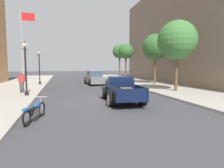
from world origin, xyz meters
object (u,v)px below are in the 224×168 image
at_px(street_tree_second, 155,47).
at_px(street_tree_farthest, 120,52).
at_px(hotrod_truck_navy, 121,90).
at_px(car_background_grey, 94,78).
at_px(street_lamp_far, 39,65).
at_px(pedestrian_sidewalk_left, 22,81).
at_px(flagpole, 24,38).
at_px(motorcycle_parked, 35,110).
at_px(street_tree_third, 126,52).
at_px(street_lamp_near, 26,64).
at_px(street_tree_nearest, 177,40).

relative_size(street_tree_second, street_tree_farthest, 0.99).
relative_size(hotrod_truck_navy, car_background_grey, 1.14).
bearing_deg(car_background_grey, street_lamp_far, 176.57).
distance_m(hotrod_truck_navy, pedestrian_sidewalk_left, 8.25).
height_order(hotrod_truck_navy, flagpole, flagpole).
distance_m(street_lamp_far, flagpole, 5.51).
height_order(motorcycle_parked, street_tree_second, street_tree_second).
relative_size(street_tree_third, street_tree_farthest, 0.91).
bearing_deg(hotrod_truck_navy, street_tree_second, 52.32).
relative_size(street_lamp_near, street_tree_farthest, 0.66).
relative_size(motorcycle_parked, street_tree_farthest, 0.35).
distance_m(street_lamp_near, street_tree_farthest, 22.09).
height_order(pedestrian_sidewalk_left, street_tree_farthest, street_tree_farthest).
bearing_deg(flagpole, street_tree_nearest, -42.54).
bearing_deg(flagpole, street_lamp_near, -80.17).
xyz_separation_m(motorcycle_parked, street_tree_nearest, (10.48, 6.09, 3.94)).
height_order(hotrod_truck_navy, street_tree_second, street_tree_second).
distance_m(motorcycle_parked, street_lamp_near, 7.00).
xyz_separation_m(street_tree_nearest, street_tree_farthest, (0.60, 18.58, 0.34)).
distance_m(street_lamp_near, street_lamp_far, 8.59).
bearing_deg(street_lamp_far, street_tree_third, 17.01).
bearing_deg(car_background_grey, street_lamp_near, -127.46).
relative_size(hotrod_truck_navy, street_tree_nearest, 0.85).
bearing_deg(hotrod_truck_navy, flagpole, 118.05).
bearing_deg(street_tree_third, street_tree_farthest, 81.94).
xyz_separation_m(car_background_grey, street_tree_nearest, (5.57, -8.71, 3.61)).
height_order(car_background_grey, street_tree_farthest, street_tree_farthest).
distance_m(flagpole, street_tree_farthest, 15.72).
distance_m(street_tree_second, street_tree_farthest, 12.27).
bearing_deg(street_tree_third, street_tree_nearest, -88.92).
xyz_separation_m(car_background_grey, flagpole, (-8.43, 4.14, 5.00)).
distance_m(car_background_grey, street_tree_second, 8.07).
bearing_deg(street_tree_farthest, street_lamp_near, -124.58).
bearing_deg(flagpole, street_tree_farthest, 21.42).
bearing_deg(hotrod_truck_navy, car_background_grey, 89.19).
distance_m(hotrod_truck_navy, street_lamp_far, 13.35).
bearing_deg(flagpole, hotrod_truck_navy, -61.95).
bearing_deg(street_tree_farthest, street_tree_nearest, -91.86).
relative_size(pedestrian_sidewalk_left, flagpole, 0.18).
bearing_deg(car_background_grey, pedestrian_sidewalk_left, -136.12).
bearing_deg(street_lamp_far, street_tree_farthest, 37.36).
distance_m(street_lamp_far, street_tree_third, 12.28).
xyz_separation_m(car_background_grey, street_tree_third, (5.33, 3.92, 3.54)).
xyz_separation_m(hotrod_truck_navy, street_tree_nearest, (5.73, 2.68, 3.63)).
height_order(motorcycle_parked, car_background_grey, car_background_grey).
bearing_deg(motorcycle_parked, pedestrian_sidewalk_left, 103.60).
xyz_separation_m(street_lamp_near, street_tree_farthest, (12.46, 18.08, 2.33)).
bearing_deg(street_lamp_near, motorcycle_parked, -78.20).
distance_m(motorcycle_parked, street_tree_third, 21.69).
bearing_deg(motorcycle_parked, car_background_grey, 71.62).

